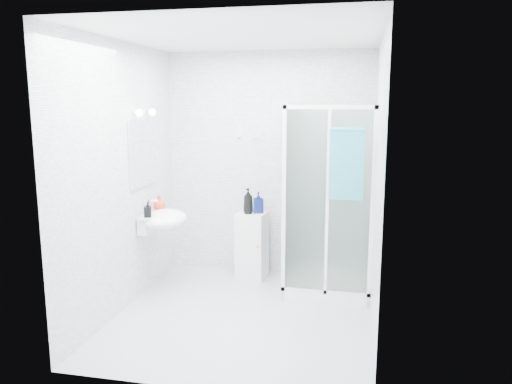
% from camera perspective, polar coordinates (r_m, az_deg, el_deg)
% --- Properties ---
extents(room, '(2.40, 2.60, 2.60)m').
position_cam_1_polar(room, '(4.58, -1.51, 1.10)').
color(room, white).
rests_on(room, ground).
extents(shower_enclosure, '(0.90, 0.95, 2.00)m').
position_cam_1_polar(shower_enclosure, '(5.42, 7.39, -6.80)').
color(shower_enclosure, white).
rests_on(shower_enclosure, ground).
extents(wall_basin, '(0.46, 0.56, 0.35)m').
position_cam_1_polar(wall_basin, '(5.40, -10.61, -3.10)').
color(wall_basin, white).
rests_on(wall_basin, ground).
extents(mirror, '(0.02, 0.60, 0.70)m').
position_cam_1_polar(mirror, '(5.37, -12.83, 4.35)').
color(mirror, white).
rests_on(mirror, room).
extents(vanity_lights, '(0.10, 0.40, 0.08)m').
position_cam_1_polar(vanity_lights, '(5.32, -12.52, 8.85)').
color(vanity_lights, silver).
rests_on(vanity_lights, room).
extents(wall_hooks, '(0.23, 0.06, 0.03)m').
position_cam_1_polar(wall_hooks, '(5.82, -1.06, 6.24)').
color(wall_hooks, silver).
rests_on(wall_hooks, room).
extents(storage_cabinet, '(0.35, 0.36, 0.78)m').
position_cam_1_polar(storage_cabinet, '(5.82, -0.46, -6.12)').
color(storage_cabinet, white).
rests_on(storage_cabinet, ground).
extents(hand_towel, '(0.32, 0.05, 0.69)m').
position_cam_1_polar(hand_towel, '(4.80, 10.32, 3.36)').
color(hand_towel, teal).
rests_on(hand_towel, shower_enclosure).
extents(shampoo_bottle_a, '(0.15, 0.15, 0.29)m').
position_cam_1_polar(shampoo_bottle_a, '(5.65, -0.90, -1.04)').
color(shampoo_bottle_a, black).
rests_on(shampoo_bottle_a, storage_cabinet).
extents(shampoo_bottle_b, '(0.14, 0.14, 0.24)m').
position_cam_1_polar(shampoo_bottle_b, '(5.70, 0.26, -1.19)').
color(shampoo_bottle_b, '#0C144A').
rests_on(shampoo_bottle_b, storage_cabinet).
extents(soap_dispenser_orange, '(0.15, 0.15, 0.17)m').
position_cam_1_polar(soap_dispenser_orange, '(5.53, -11.01, -1.22)').
color(soap_dispenser_orange, red).
rests_on(soap_dispenser_orange, wall_basin).
extents(soap_dispenser_black, '(0.09, 0.09, 0.16)m').
position_cam_1_polar(soap_dispenser_black, '(5.23, -12.28, -1.96)').
color(soap_dispenser_black, black).
rests_on(soap_dispenser_black, wall_basin).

